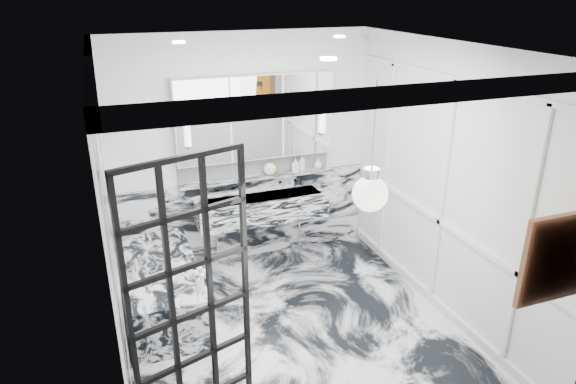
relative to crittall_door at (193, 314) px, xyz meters
name	(u,v)px	position (x,y,z in m)	size (l,w,h in m)	color
floor	(295,335)	(1.12, 0.92, -1.14)	(3.60, 3.60, 0.00)	silver
ceiling	(297,47)	(1.12, 0.92, 1.66)	(3.60, 3.60, 0.00)	white
wall_back	(243,151)	(1.12, 2.72, 0.26)	(3.60, 3.60, 0.00)	white
wall_front	(405,322)	(1.12, -0.88, 0.26)	(3.60, 3.60, 0.00)	white
wall_left	(110,235)	(-0.48, 0.92, 0.26)	(3.60, 3.60, 0.00)	white
wall_right	(445,185)	(2.72, 0.92, 0.26)	(3.60, 3.60, 0.00)	white
marble_clad_back	(245,218)	(1.12, 2.69, -0.61)	(3.18, 0.05, 1.05)	silver
marble_clad_left	(113,242)	(-0.46, 0.92, 0.20)	(0.02, 3.56, 2.68)	silver
panel_molding	(443,195)	(2.70, 0.92, 0.16)	(0.03, 3.40, 2.30)	white
soap_bottle_a	(302,162)	(1.86, 2.63, 0.06)	(0.08, 0.08, 0.22)	#8C5919
soap_bottle_b	(295,164)	(1.77, 2.63, 0.05)	(0.09, 0.09, 0.19)	#4C4C51
soap_bottle_c	(318,163)	(2.08, 2.63, 0.02)	(0.11, 0.11, 0.14)	silver
face_pot	(270,169)	(1.43, 2.63, 0.03)	(0.16, 0.16, 0.16)	white
amber_bottle	(277,170)	(1.52, 2.63, 0.00)	(0.04, 0.04, 0.10)	#8C5919
flower_vase	(200,285)	(0.25, 1.19, -0.53)	(0.08, 0.08, 0.12)	silver
crittall_door	(193,314)	(0.00, 0.00, 0.00)	(0.88, 0.04, 2.27)	black
artwork	(561,257)	(2.32, -0.84, 0.44)	(0.54, 0.05, 0.54)	orange
pendant_light	(370,194)	(1.10, -0.41, 0.90)	(0.23, 0.23, 0.23)	white
trough_sink	(262,208)	(1.27, 2.47, -0.41)	(1.60, 0.45, 0.30)	silver
ledge	(257,177)	(1.27, 2.64, -0.07)	(1.90, 0.14, 0.04)	silver
subway_tile	(255,166)	(1.27, 2.70, 0.07)	(1.90, 0.03, 0.23)	white
mirror_cabinet	(256,117)	(1.27, 2.64, 0.68)	(1.90, 0.16, 1.00)	white
sconce_left	(187,129)	(0.45, 2.55, 0.64)	(0.07, 0.07, 0.40)	white
sconce_right	(323,117)	(2.09, 2.55, 0.64)	(0.07, 0.07, 0.40)	white
bathtub	(162,288)	(-0.05, 1.81, -0.86)	(0.75, 1.65, 0.55)	silver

